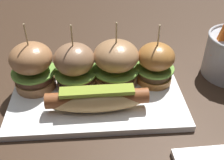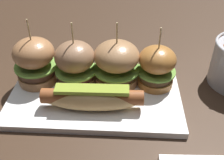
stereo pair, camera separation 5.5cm
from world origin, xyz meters
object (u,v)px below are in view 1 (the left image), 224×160
platter_main (95,98)px  slider_center_right (114,63)px  slider_far_right (153,63)px  hot_dog (96,99)px  slider_far_left (30,66)px  slider_center_left (73,66)px

platter_main → slider_center_right: (0.04, 0.05, 0.06)m
slider_far_right → slider_center_right: bearing=178.6°
hot_dog → slider_center_right: (0.04, 0.09, 0.03)m
slider_far_left → slider_far_right: bearing=0.3°
slider_far_left → slider_center_right: size_ratio=1.03×
slider_far_left → slider_center_left: bearing=-3.0°
slider_far_right → slider_center_left: bearing=-178.0°
platter_main → slider_far_left: 0.15m
hot_dog → slider_far_left: size_ratio=1.34×
slider_center_left → slider_center_right: size_ratio=1.01×
slider_center_right → slider_center_left: bearing=-174.6°
platter_main → hot_dog: 0.05m
platter_main → hot_dog: size_ratio=1.81×
slider_far_left → slider_center_right: (0.18, 0.00, -0.00)m
slider_center_left → slider_center_right: 0.09m
slider_center_left → slider_center_right: bearing=5.4°
platter_main → slider_far_right: 0.15m
slider_center_left → platter_main: bearing=-40.7°
hot_dog → slider_far_left: (-0.14, 0.08, 0.03)m
platter_main → hot_dog: (0.00, -0.04, 0.03)m
hot_dog → slider_center_right: 0.10m
platter_main → hot_dog: hot_dog is taller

